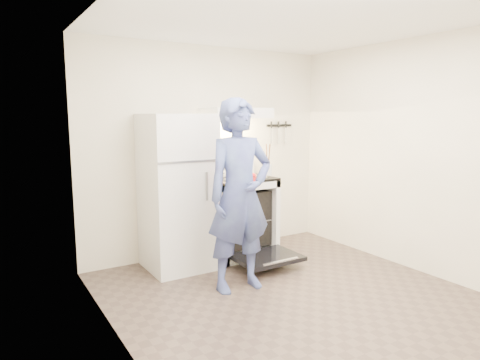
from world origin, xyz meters
The scene contains 15 objects.
floor centered at (0.00, 0.00, 0.00)m, with size 3.60×3.60×0.00m, color #4D3F35.
back_wall centered at (0.00, 1.80, 1.25)m, with size 3.20×0.02×2.50m, color #EFE6CA.
refrigerator centered at (-0.58, 1.45, 0.85)m, with size 0.70×0.70×1.70m, color white.
stove_body centered at (0.23, 1.48, 0.46)m, with size 0.76×0.65×0.92m, color white.
cooktop centered at (0.23, 1.48, 0.94)m, with size 0.76×0.65×0.03m, color black.
backsplash centered at (0.23, 1.76, 1.05)m, with size 0.76×0.07×0.20m, color white.
oven_door centered at (0.23, 0.88, 0.12)m, with size 0.70×0.54×0.04m, color black.
oven_rack centered at (0.23, 1.48, 0.44)m, with size 0.60×0.52×0.01m, color slate.
range_hood centered at (0.23, 1.55, 1.71)m, with size 0.76×0.50×0.12m, color white.
knife_strip centered at (1.05, 1.79, 1.55)m, with size 0.40×0.02×0.03m, color black.
pizza_stone centered at (0.22, 1.49, 0.45)m, with size 0.36×0.36×0.02m, color #8E7251.
tea_kettle centered at (0.02, 1.63, 1.09)m, with size 0.23×0.19×0.28m, color silver, non-canonical shape.
utensil_jar centered at (0.51, 1.27, 1.05)m, with size 0.09×0.09×0.13m, color silver.
person centered at (-0.31, 0.58, 0.92)m, with size 0.67×0.44×1.85m, color navy.
dutch_oven centered at (-0.05, 0.92, 1.00)m, with size 0.33×0.26×0.22m, color red, non-canonical shape.
Camera 1 is at (-2.42, -2.83, 1.68)m, focal length 32.00 mm.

